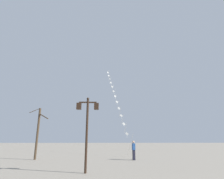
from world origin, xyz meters
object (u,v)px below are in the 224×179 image
(kite_train, at_px, (115,97))
(kite_flyer, at_px, (134,150))
(bare_tree, at_px, (38,131))
(twin_lantern_lamp_post, at_px, (87,119))

(kite_train, distance_m, kite_flyer, 13.03)
(kite_train, relative_size, kite_flyer, 10.78)
(kite_flyer, bearing_deg, bare_tree, 79.88)
(bare_tree, bearing_deg, kite_train, 50.30)
(twin_lantern_lamp_post, height_order, kite_train, kite_train)
(twin_lantern_lamp_post, xyz_separation_m, kite_flyer, (3.81, 6.56, -2.14))
(twin_lantern_lamp_post, height_order, kite_flyer, twin_lantern_lamp_post)
(twin_lantern_lamp_post, relative_size, kite_train, 0.24)
(kite_train, bearing_deg, bare_tree, -129.70)
(twin_lantern_lamp_post, bearing_deg, kite_train, 80.85)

